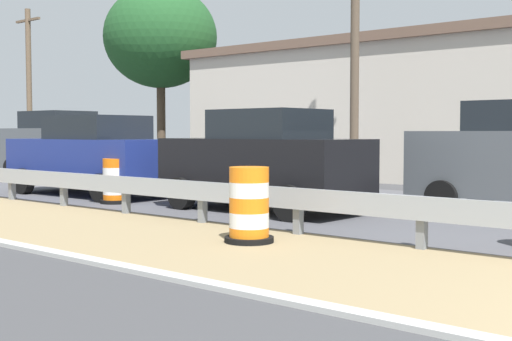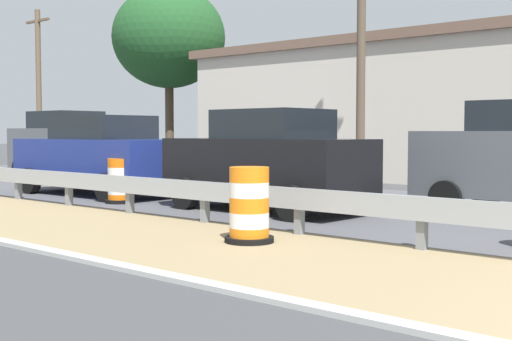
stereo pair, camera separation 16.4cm
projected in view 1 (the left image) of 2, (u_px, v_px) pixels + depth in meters
traffic_barrel_close at (249, 208)px, 9.43m from camera, size 0.70×0.70×1.06m
traffic_barrel_mid at (115, 183)px, 14.56m from camera, size 0.64×0.64×0.97m
car_lead_near_lane at (264, 161)px, 13.10m from camera, size 2.05×4.26×1.97m
car_trailing_near_lane at (61, 145)px, 22.14m from camera, size 2.19×4.50×2.22m
car_trailing_far_lane at (94, 155)px, 16.38m from camera, size 2.09×4.72×1.93m
roadside_shop_near at (428, 110)px, 23.30m from camera, size 8.23×15.92×4.55m
utility_pole_near at (355, 45)px, 18.25m from camera, size 0.24×1.80×7.47m
utility_pole_mid at (29, 84)px, 30.19m from camera, size 0.24×1.80×7.01m
tree_roadside at (161, 37)px, 28.01m from camera, size 4.70×4.70×7.59m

